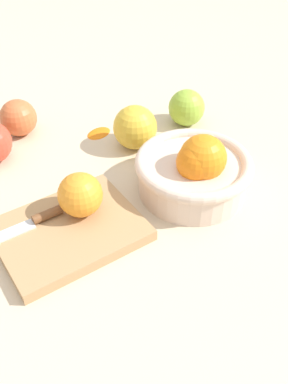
{
  "coord_description": "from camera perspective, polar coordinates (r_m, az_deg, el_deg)",
  "views": [
    {
      "loc": [
        0.28,
        0.51,
        0.47
      ],
      "look_at": [
        -0.02,
        0.11,
        0.04
      ],
      "focal_mm": 40.53,
      "sensor_mm": 36.0,
      "label": 1
    }
  ],
  "objects": [
    {
      "name": "apple_front_right",
      "position": [
        0.88,
        -16.22,
        9.36
      ],
      "size": [
        0.07,
        0.07,
        0.07
      ],
      "primitive_type": "sphere",
      "color": "#CC6638",
      "rests_on": "ground_plane"
    },
    {
      "name": "orange_on_board",
      "position": [
        0.64,
        -8.39,
        -0.36
      ],
      "size": [
        0.07,
        0.07,
        0.07
      ],
      "primitive_type": "sphere",
      "color": "orange",
      "rests_on": "cutting_board"
    },
    {
      "name": "ground_plane",
      "position": [
        0.75,
        -6.51,
        1.52
      ],
      "size": [
        2.4,
        2.4,
        0.0
      ],
      "primitive_type": "plane",
      "color": "beige"
    },
    {
      "name": "bowl",
      "position": [
        0.7,
        6.66,
        2.87
      ],
      "size": [
        0.19,
        0.19,
        0.11
      ],
      "color": "beige",
      "rests_on": "ground_plane"
    },
    {
      "name": "apple_front_left",
      "position": [
        0.81,
        -1.18,
        8.5
      ],
      "size": [
        0.08,
        0.08,
        0.08
      ],
      "primitive_type": "sphere",
      "color": "gold",
      "rests_on": "ground_plane"
    },
    {
      "name": "citrus_peel",
      "position": [
        0.87,
        -5.99,
        7.89
      ],
      "size": [
        0.06,
        0.05,
        0.01
      ],
      "primitive_type": "ellipsoid",
      "rotation": [
        0.0,
        0.0,
        3.36
      ],
      "color": "orange",
      "rests_on": "ground_plane"
    },
    {
      "name": "apple_front_left_2",
      "position": [
        0.88,
        5.62,
        10.99
      ],
      "size": [
        0.07,
        0.07,
        0.07
      ],
      "primitive_type": "sphere",
      "color": "#8EB738",
      "rests_on": "ground_plane"
    },
    {
      "name": "knife",
      "position": [
        0.66,
        -15.23,
        -4.15
      ],
      "size": [
        0.16,
        0.03,
        0.01
      ],
      "color": "silver",
      "rests_on": "cutting_board"
    },
    {
      "name": "cutting_board",
      "position": [
        0.65,
        -9.82,
        -5.07
      ],
      "size": [
        0.21,
        0.17,
        0.02
      ],
      "primitive_type": "cube",
      "rotation": [
        0.0,
        0.0,
        -0.06
      ],
      "color": "tan",
      "rests_on": "ground_plane"
    }
  ]
}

